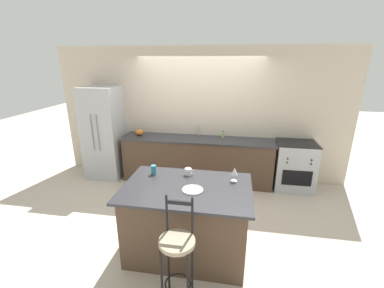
{
  "coord_description": "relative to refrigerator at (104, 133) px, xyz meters",
  "views": [
    {
      "loc": [
        0.73,
        -4.53,
        2.46
      ],
      "look_at": [
        0.08,
        -0.7,
        1.16
      ],
      "focal_mm": 24.0,
      "sensor_mm": 36.0,
      "label": 1
    }
  ],
  "objects": [
    {
      "name": "pumpkin_decoration",
      "position": [
        0.75,
        0.07,
        0.03
      ],
      "size": [
        0.16,
        0.16,
        0.15
      ],
      "color": "orange",
      "rests_on": "back_counter"
    },
    {
      "name": "back_counter",
      "position": [
        1.98,
        0.06,
        -0.5
      ],
      "size": [
        3.05,
        0.64,
        0.93
      ],
      "color": "#4C3828",
      "rests_on": "ground_plane"
    },
    {
      "name": "dinner_plate",
      "position": [
        2.26,
        -2.13,
        0.0
      ],
      "size": [
        0.25,
        0.25,
        0.02
      ],
      "color": "white",
      "rests_on": "kitchen_island"
    },
    {
      "name": "refrigerator",
      "position": [
        0.0,
        0.0,
        0.0
      ],
      "size": [
        0.74,
        0.7,
        1.92
      ],
      "color": "#ADAFB5",
      "rests_on": "ground_plane"
    },
    {
      "name": "wine_glass",
      "position": [
        2.74,
        -1.8,
        0.13
      ],
      "size": [
        0.08,
        0.08,
        0.19
      ],
      "color": "white",
      "rests_on": "kitchen_island"
    },
    {
      "name": "oven_range",
      "position": [
        3.9,
        0.04,
        -0.49
      ],
      "size": [
        0.73,
        0.62,
        0.95
      ],
      "color": "#ADAFB5",
      "rests_on": "ground_plane"
    },
    {
      "name": "wall_back",
      "position": [
        1.98,
        0.36,
        0.39
      ],
      "size": [
        6.0,
        0.07,
        2.7
      ],
      "color": "beige",
      "rests_on": "ground_plane"
    },
    {
      "name": "ground_plane",
      "position": [
        1.98,
        -0.3,
        -0.96
      ],
      "size": [
        18.0,
        18.0,
        0.0
      ],
      "primitive_type": "plane",
      "color": "beige"
    },
    {
      "name": "sink_faucet",
      "position": [
        1.98,
        0.25,
        0.1
      ],
      "size": [
        0.02,
        0.13,
        0.22
      ],
      "color": "#ADAFB5",
      "rests_on": "back_counter"
    },
    {
      "name": "bar_stool_near",
      "position": [
        2.22,
        -2.81,
        -0.33
      ],
      "size": [
        0.36,
        0.36,
        1.19
      ],
      "color": "black",
      "rests_on": "ground_plane"
    },
    {
      "name": "soap_bottle",
      "position": [
        2.49,
        0.18,
        0.03
      ],
      "size": [
        0.05,
        0.05,
        0.15
      ],
      "color": "#89B260",
      "rests_on": "back_counter"
    },
    {
      "name": "coffee_mug",
      "position": [
        2.13,
        -1.71,
        0.04
      ],
      "size": [
        0.12,
        0.09,
        0.09
      ],
      "color": "white",
      "rests_on": "kitchen_island"
    },
    {
      "name": "kitchen_island",
      "position": [
        2.17,
        -2.05,
        -0.48
      ],
      "size": [
        1.58,
        1.05,
        0.96
      ],
      "color": "#4C3828",
      "rests_on": "ground_plane"
    },
    {
      "name": "tumbler_cup",
      "position": [
        1.66,
        -1.77,
        0.06
      ],
      "size": [
        0.07,
        0.07,
        0.13
      ],
      "color": "teal",
      "rests_on": "kitchen_island"
    }
  ]
}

